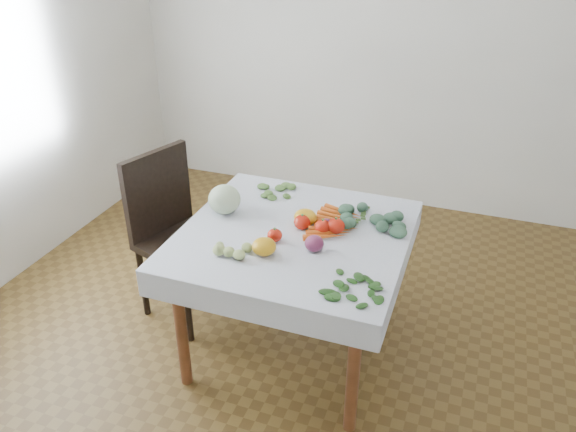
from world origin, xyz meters
The scene contains 19 objects.
ground centered at (0.00, 0.00, 0.00)m, with size 4.00×4.00×0.00m, color brown.
back_wall centered at (0.00, 2.00, 1.35)m, with size 4.00×0.04×2.70m, color silver.
table centered at (0.00, 0.00, 0.65)m, with size 1.00×1.00×0.75m.
tablecloth centered at (0.00, 0.00, 0.75)m, with size 1.12×1.12×0.01m, color white.
chair centered at (-0.79, 0.13, 0.58)m, with size 0.57×0.57×1.00m.
cabbage centered at (-0.42, 0.08, 0.83)m, with size 0.17×0.17×0.16m, color #B6C7A7.
tomato_a centered at (0.14, 0.05, 0.79)m, with size 0.08×0.08×0.07m, color red.
tomato_b centered at (0.03, 0.05, 0.79)m, with size 0.09×0.09×0.08m, color red.
tomato_c centered at (-0.06, -0.11, 0.79)m, with size 0.07×0.07×0.07m, color red.
tomato_d centered at (0.20, 0.07, 0.80)m, with size 0.09×0.09×0.08m, color red.
heirloom_back centered at (0.03, 0.10, 0.80)m, with size 0.12×0.12×0.08m, color gold.
heirloom_front centered at (-0.07, -0.24, 0.80)m, with size 0.12×0.12×0.08m, color gold.
onion_a centered at (0.15, 0.07, 0.79)m, with size 0.08×0.08×0.07m, color #53173C.
onion_b centered at (0.15, -0.13, 0.79)m, with size 0.09×0.09×0.08m, color #53173C.
tomatillo_cluster centered at (-0.22, -0.28, 0.78)m, with size 0.14×0.11×0.05m.
carrot_bunch centered at (0.18, 0.13, 0.77)m, with size 0.23×0.39×0.03m.
kale_bunch centered at (0.33, 0.21, 0.78)m, with size 0.34×0.29×0.05m.
basil_bunch centered at (0.42, -0.37, 0.76)m, with size 0.26×0.22×0.01m.
dill_bunch centered at (-0.24, 0.39, 0.77)m, with size 0.22×0.17×0.02m.
Camera 1 is at (0.80, -2.30, 2.20)m, focal length 35.00 mm.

